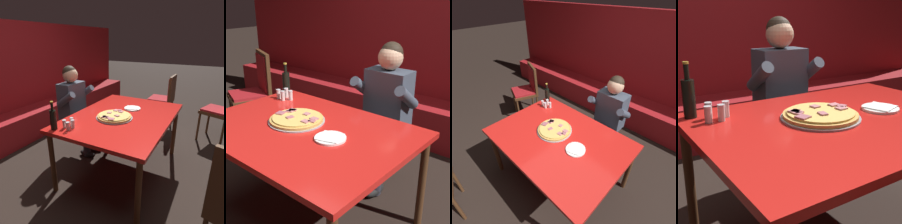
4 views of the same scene
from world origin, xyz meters
The scene contains 11 objects.
booth_wall_panel centered at (0.00, 2.18, 0.95)m, with size 6.80×0.16×1.90m, color #A3191E.
booth_bench centered at (0.00, 1.86, 0.23)m, with size 6.46×0.48×0.46m, color #A3191E.
main_dining_table centered at (0.00, 0.00, 0.70)m, with size 1.53×1.10×0.76m.
pizza centered at (-0.12, 0.05, 0.78)m, with size 0.42×0.42×0.05m.
plate_white_paper centered at (0.27, -0.01, 0.77)m, with size 0.21×0.21×0.02m.
beer_bottle centered at (-0.68, 0.44, 0.87)m, with size 0.07×0.07×0.29m.
shaker_black_pepper centered at (-0.63, 0.30, 0.80)m, with size 0.04×0.04×0.09m.
shaker_parmesan centered at (-0.60, 0.37, 0.80)m, with size 0.04×0.04×0.09m.
shaker_oregano centered at (-0.56, 0.29, 0.80)m, with size 0.04×0.04×0.09m.
shaker_red_pepper_flakes centered at (-0.52, 0.34, 0.80)m, with size 0.04×0.04×0.09m.
diner_seated_blue_shirt centered at (0.15, 0.80, 0.71)m, with size 0.53×0.53×1.27m.
Camera 4 is at (-1.10, -1.15, 1.27)m, focal length 50.00 mm.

